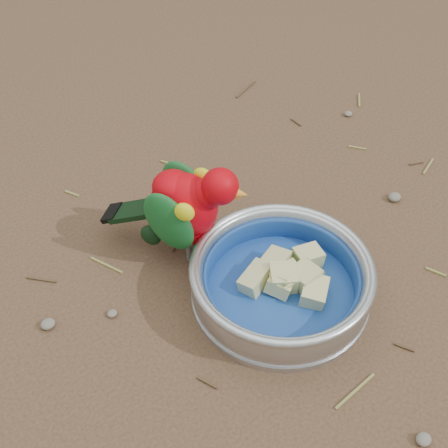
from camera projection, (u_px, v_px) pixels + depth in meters
ground at (299, 282)px, 0.85m from camera, size 60.00×60.00×0.00m
food_bowl at (280, 293)px, 0.83m from camera, size 0.24×0.24×0.02m
bowl_wall at (281, 278)px, 0.80m from camera, size 0.24×0.24×0.04m
fruit_wedges at (281, 282)px, 0.81m from camera, size 0.14×0.14×0.03m
lory_parrot at (187, 213)px, 0.84m from camera, size 0.18×0.21×0.15m
ground_debris at (289, 271)px, 0.86m from camera, size 0.90×0.80×0.01m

